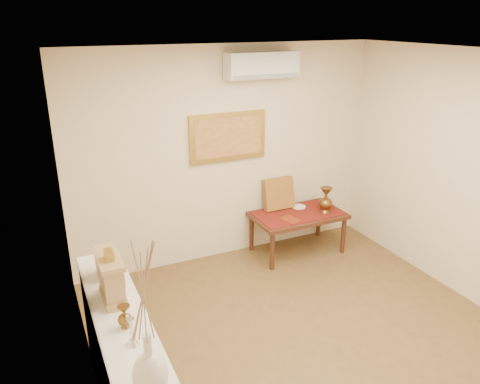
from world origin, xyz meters
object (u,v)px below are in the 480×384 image
brass_urn_tall (326,197)px  mantel_clock (112,279)px  white_vase (145,318)px  wooden_chest (106,262)px  display_ledge (125,369)px  low_table (298,218)px

brass_urn_tall → mantel_clock: bearing=-152.8°
white_vase → brass_urn_tall: (3.01, 2.62, -0.74)m
wooden_chest → mantel_clock: bearing=-92.8°
display_ledge → white_vase: bearing=-89.4°
display_ledge → wooden_chest: wooden_chest is taller
brass_urn_tall → mantel_clock: mantel_clock is taller
brass_urn_tall → wooden_chest: (-3.00, -1.18, 0.34)m
white_vase → display_ledge: (-0.01, 0.86, -1.01)m
display_ledge → low_table: (2.67, 1.88, -0.01)m
white_vase → brass_urn_tall: size_ratio=2.53×
display_ledge → wooden_chest: (0.02, 0.59, 0.61)m
low_table → display_ledge: bearing=-144.9°
brass_urn_tall → display_ledge: display_ledge is taller
white_vase → low_table: (2.67, 2.74, -1.02)m
white_vase → wooden_chest: 1.50m
low_table → white_vase: bearing=-134.2°
wooden_chest → display_ledge: bearing=-92.0°
brass_urn_tall → low_table: (-0.34, 0.11, -0.28)m
display_ledge → brass_urn_tall: bearing=30.3°
white_vase → display_ledge: 1.33m
white_vase → wooden_chest: size_ratio=4.31×
mantel_clock → low_table: (2.67, 1.66, -0.67)m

